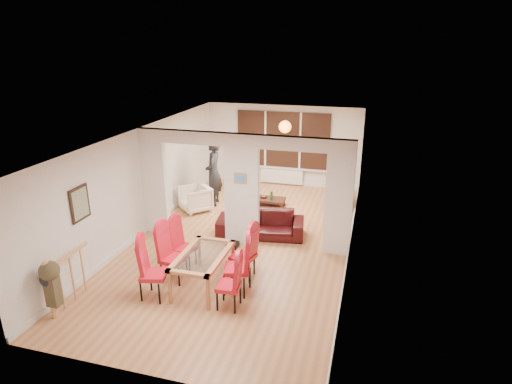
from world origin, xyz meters
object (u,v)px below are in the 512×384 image
at_px(dining_chair_rc, 243,253).
at_px(bottle, 272,196).
at_px(dining_chair_lc, 185,245).
at_px(television, 339,196).
at_px(coffee_table, 267,202).
at_px(dining_chair_lb, 173,255).
at_px(dining_table, 203,270).
at_px(dining_chair_ra, 229,282).
at_px(armchair, 195,199).
at_px(person, 214,173).
at_px(dining_chair_la, 153,270).
at_px(bowl, 264,197).
at_px(sofa, 260,224).
at_px(dining_chair_rb, 237,264).

relative_size(dining_chair_rc, bottle, 4.02).
relative_size(dining_chair_lc, television, 0.97).
distance_m(coffee_table, bottle, 0.32).
height_order(dining_chair_lb, dining_chair_rc, dining_chair_lb).
xyz_separation_m(dining_table, coffee_table, (0.14, 4.48, -0.23)).
xyz_separation_m(dining_chair_ra, armchair, (-2.40, 4.12, -0.15)).
bearing_deg(dining_chair_rc, person, 132.06).
relative_size(dining_chair_lb, bottle, 4.12).
xyz_separation_m(dining_chair_rc, television, (1.49, 4.53, -0.24)).
xyz_separation_m(dining_chair_la, bowl, (0.77, 5.09, -0.30)).
distance_m(dining_chair_lb, dining_chair_lc, 0.52).
bearing_deg(dining_chair_lb, dining_chair_rc, 28.32).
distance_m(dining_chair_lb, sofa, 2.72).
bearing_deg(sofa, coffee_table, 90.77).
bearing_deg(dining_chair_la, bowl, 66.53).
relative_size(dining_chair_rb, sofa, 0.56).
relative_size(dining_chair_lc, bowl, 5.31).
distance_m(dining_table, armchair, 3.99).
bearing_deg(coffee_table, dining_chair_la, -99.76).
bearing_deg(dining_table, sofa, 79.60).
relative_size(dining_table, dining_chair_la, 1.32).
bearing_deg(dining_chair_ra, dining_chair_lc, 136.22).
height_order(dining_chair_la, coffee_table, dining_chair_la).
distance_m(dining_chair_ra, dining_chair_rc, 1.05).
relative_size(dining_chair_lb, dining_chair_lc, 1.08).
distance_m(person, bottle, 1.78).
relative_size(person, bottle, 7.10).
bearing_deg(armchair, person, 104.29).
distance_m(dining_table, coffee_table, 4.48).
relative_size(television, bottle, 3.92).
bearing_deg(dining_table, armchair, 115.30).
distance_m(dining_chair_rb, bowl, 4.56).
distance_m(dining_chair_rb, person, 4.69).
bearing_deg(armchair, coffee_table, 68.81).
xyz_separation_m(sofa, bowl, (-0.42, 1.97, -0.04)).
relative_size(dining_table, person, 0.77).
bearing_deg(dining_chair_la, dining_chair_rb, 7.64).
distance_m(television, coffee_table, 2.08).
bearing_deg(sofa, television, 47.94).
relative_size(sofa, television, 1.97).
bearing_deg(dining_chair_lc, bottle, 88.91).
relative_size(dining_chair_ra, sofa, 0.48).
bearing_deg(coffee_table, dining_table, -91.79).
bearing_deg(bottle, dining_chair_lc, -104.05).
distance_m(armchair, person, 0.92).
bearing_deg(dining_chair_lb, television, 69.19).
distance_m(dining_chair_lc, dining_chair_rb, 1.45).
height_order(dining_chair_ra, dining_chair_rc, dining_chair_rc).
xyz_separation_m(person, bottle, (1.67, 0.16, -0.59)).
relative_size(dining_chair_ra, bottle, 3.74).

